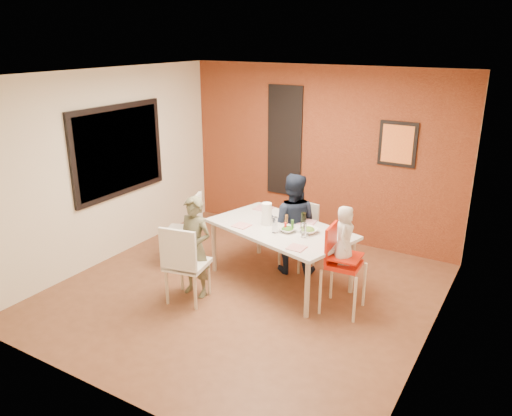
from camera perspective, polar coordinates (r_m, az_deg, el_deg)
The scene contains 35 objects.
ground at distance 6.47m, azimuth -1.37°, elevation -9.57°, with size 4.50×4.50×0.00m, color brown.
ceiling at distance 5.68m, azimuth -1.60°, elevation 15.01°, with size 4.50×4.50×0.02m, color silver.
wall_back at distance 7.87m, azimuth 7.31°, elevation 6.11°, with size 4.50×0.02×2.70m, color #EEE3C5.
wall_front at distance 4.33m, azimuth -17.57°, elevation -5.85°, with size 4.50×0.02×2.70m, color #EEE3C5.
wall_left at distance 7.34m, azimuth -16.57°, elevation 4.51°, with size 0.02×4.50×2.70m, color #EEE3C5.
wall_right at distance 5.17m, azimuth 20.17°, elevation -2.01°, with size 0.02×4.50×2.70m, color #EEE3C5.
brick_accent_wall at distance 7.85m, azimuth 7.25°, elevation 6.08°, with size 4.50×0.02×2.70m, color maroon.
picture_window_frame at distance 7.41m, azimuth -15.44°, elevation 6.33°, with size 0.05×1.70×1.30m, color black.
picture_window_pane at distance 7.40m, azimuth -15.35°, elevation 6.32°, with size 0.02×1.55×1.15m, color black.
glassblock_strip at distance 8.06m, azimuth 3.31°, elevation 7.63°, with size 0.55×0.03×1.70m, color silver.
glassblock_surround at distance 8.05m, azimuth 3.29°, elevation 7.62°, with size 0.60×0.03×1.76m, color black.
art_print_frame at distance 7.39m, azimuth 15.88°, elevation 7.05°, with size 0.54×0.03×0.64m, color black.
art_print_canvas at distance 7.37m, azimuth 15.85°, elevation 7.03°, with size 0.44×0.01×0.54m, color #FB9237.
dining_table at distance 6.46m, azimuth 2.80°, elevation -2.77°, with size 2.05×1.48×0.77m.
chair_near at distance 6.04m, azimuth -8.28°, elevation -5.99°, with size 0.55×0.55×1.01m.
chair_far at distance 7.03m, azimuth 5.12°, elevation -2.62°, with size 0.50×0.50×0.91m.
chair_left at distance 7.05m, azimuth -7.72°, elevation -2.12°, with size 0.62×0.62×1.02m.
high_chair at distance 5.90m, azimuth 9.60°, elevation -5.95°, with size 0.47×0.47×1.05m.
child_near at distance 6.20m, azimuth -7.01°, elevation -4.45°, with size 0.47×0.31×1.29m, color brown.
child_far at distance 6.76m, azimuth 4.17°, elevation -1.78°, with size 0.68×0.53×1.40m, color black.
toddler at distance 5.76m, azimuth 10.06°, elevation -3.02°, with size 0.33×0.22×0.69m, color beige.
plate_near_left at distance 6.47m, azimuth -1.67°, elevation -2.02°, with size 0.20×0.20×0.01m, color white.
plate_far_mid at distance 6.61m, azimuth 5.84°, elevation -1.62°, with size 0.22×0.22×0.01m, color white.
plate_near_right at distance 5.83m, azimuth 4.67°, elevation -4.55°, with size 0.20×0.20×0.01m, color silver.
plate_far_left at distance 7.10m, azimuth 0.84°, elevation -0.04°, with size 0.23×0.23×0.01m, color silver.
salad_bowl_a at distance 6.29m, azimuth 3.61°, elevation -2.49°, with size 0.21×0.21×0.05m, color white.
salad_bowl_b at distance 6.28m, azimuth 6.05°, elevation -2.57°, with size 0.23×0.23×0.06m, color white.
wine_bottle at distance 6.27m, azimuth 5.42°, elevation -1.64°, with size 0.07×0.07×0.25m, color black.
wine_glass_a at distance 6.22m, azimuth 2.17°, elevation -1.94°, with size 0.07×0.07×0.20m, color silver.
wine_glass_b at distance 6.11m, azimuth 5.49°, elevation -2.54°, with size 0.07×0.07×0.19m, color silver.
paper_towel_roll at distance 6.47m, azimuth 1.23°, elevation -0.68°, with size 0.13×0.13×0.29m, color white.
condiment_red at distance 6.26m, azimuth 3.38°, elevation -2.21°, with size 0.03×0.03×0.13m, color red.
condiment_green at distance 6.32m, azimuth 4.18°, elevation -1.97°, with size 0.04×0.04×0.14m, color #336C24.
condiment_brown at distance 6.46m, azimuth 3.50°, elevation -1.42°, with size 0.04×0.04×0.15m, color brown.
sippy_cup at distance 5.93m, azimuth 8.40°, elevation -3.79°, with size 0.06×0.06×0.10m, color orange.
Camera 1 is at (3.02, -4.80, 3.12)m, focal length 35.00 mm.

